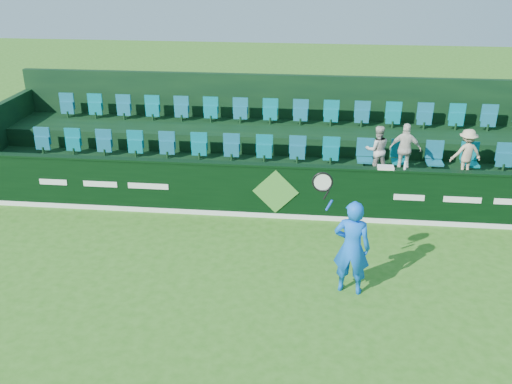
# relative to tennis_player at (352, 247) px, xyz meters

# --- Properties ---
(ground) EXTENTS (60.00, 60.00, 0.00)m
(ground) POSITION_rel_tennis_player_xyz_m (-1.63, -0.93, -0.95)
(ground) COLOR #306B19
(ground) RESTS_ON ground
(sponsor_hoarding) EXTENTS (16.00, 0.25, 1.35)m
(sponsor_hoarding) POSITION_rel_tennis_player_xyz_m (-1.63, 3.07, -0.28)
(sponsor_hoarding) COLOR black
(sponsor_hoarding) RESTS_ON ground
(stand_tier_front) EXTENTS (16.00, 2.00, 0.80)m
(stand_tier_front) POSITION_rel_tennis_player_xyz_m (-1.63, 4.17, -0.55)
(stand_tier_front) COLOR black
(stand_tier_front) RESTS_ON ground
(stand_tier_back) EXTENTS (16.00, 1.80, 1.30)m
(stand_tier_back) POSITION_rel_tennis_player_xyz_m (-1.63, 6.07, -0.30)
(stand_tier_back) COLOR black
(stand_tier_back) RESTS_ON ground
(stand_rear) EXTENTS (16.00, 4.10, 2.60)m
(stand_rear) POSITION_rel_tennis_player_xyz_m (-1.63, 6.52, 0.26)
(stand_rear) COLOR black
(stand_rear) RESTS_ON ground
(seat_row_front) EXTENTS (13.50, 0.50, 0.60)m
(seat_row_front) POSITION_rel_tennis_player_xyz_m (-1.63, 4.57, 0.15)
(seat_row_front) COLOR #15657C
(seat_row_front) RESTS_ON stand_tier_front
(seat_row_back) EXTENTS (13.50, 0.50, 0.60)m
(seat_row_back) POSITION_rel_tennis_player_xyz_m (-1.63, 6.37, 0.65)
(seat_row_back) COLOR #15657C
(seat_row_back) RESTS_ON stand_tier_back
(tennis_player) EXTENTS (1.23, 0.57, 2.52)m
(tennis_player) POSITION_rel_tennis_player_xyz_m (0.00, 0.00, 0.00)
(tennis_player) COLOR blue
(tennis_player) RESTS_ON ground
(spectator_left) EXTENTS (0.66, 0.55, 1.23)m
(spectator_left) POSITION_rel_tennis_player_xyz_m (0.79, 4.19, 0.46)
(spectator_left) COLOR beige
(spectator_left) RESTS_ON stand_tier_front
(spectator_middle) EXTENTS (0.80, 0.43, 1.30)m
(spectator_middle) POSITION_rel_tennis_player_xyz_m (1.46, 4.19, 0.50)
(spectator_middle) COLOR silver
(spectator_middle) RESTS_ON stand_tier_front
(spectator_right) EXTENTS (0.86, 0.62, 1.21)m
(spectator_right) POSITION_rel_tennis_player_xyz_m (2.93, 4.19, 0.45)
(spectator_right) COLOR #C2B089
(spectator_right) RESTS_ON stand_tier_front
(towel) EXTENTS (0.37, 0.24, 0.06)m
(towel) POSITION_rel_tennis_player_xyz_m (0.88, 3.07, 0.43)
(towel) COLOR white
(towel) RESTS_ON sponsor_hoarding
(drinks_bottle) EXTENTS (0.06, 0.06, 0.19)m
(drinks_bottle) POSITION_rel_tennis_player_xyz_m (1.32, 3.07, 0.49)
(drinks_bottle) COLOR silver
(drinks_bottle) RESTS_ON sponsor_hoarding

